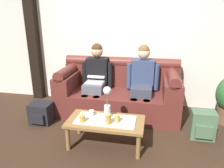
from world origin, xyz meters
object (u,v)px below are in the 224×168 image
Objects in this scene: cup_near_left at (108,119)px; coffee_table at (106,123)px; couch at (119,93)px; cup_far_left at (92,113)px; backpack_left at (41,113)px; person_left at (96,76)px; backpack_right at (203,125)px; cup_near_right at (82,118)px; person_right at (142,79)px; cup_far_center at (117,118)px; flower_vase at (107,101)px.

coffee_table is at bearing 119.18° from cup_near_left.
coffee_table is at bearing -90.00° from couch.
cup_far_left is 1.04m from backpack_left.
coffee_table is (0.41, -1.05, -0.33)m from person_left.
backpack_right is (1.72, -0.61, -0.46)m from person_left.
cup_near_right is (0.12, -1.16, -0.23)m from person_left.
cup_far_center is (-0.25, -1.07, -0.23)m from person_right.
cup_far_center is at bearing -62.17° from person_left.
cup_near_left is 0.34m from cup_near_right.
cup_near_left is at bearing -87.17° from couch.
cup_near_left reaches higher than cup_near_right.
person_right is at bearing 59.26° from cup_near_right.
person_left is at bearing 160.45° from backpack_right.
cup_far_left is at bearing -102.36° from couch.
cup_near_right is 1.06m from backpack_left.
cup_far_left is at bearing 69.82° from cup_near_right.
flower_vase is 1.42m from backpack_right.
cup_far_center reaches higher than cup_far_left.
flower_vase is 0.40m from cup_near_right.
cup_far_left is at bearing -177.72° from flower_vase.
backpack_left is (-0.89, 0.52, -0.26)m from cup_near_right.
cup_near_left is 0.32m from cup_far_left.
coffee_table is at bearing -111.24° from person_right.
coffee_table is at bearing -161.76° from backpack_right.
couch reaches higher than flower_vase.
person_right is 15.89× the size of cup_far_left.
backpack_right reaches higher than backpack_left.
couch reaches higher than backpack_left.
cup_far_left is (0.07, 0.19, -0.01)m from cup_near_right.
person_left is at bearing 40.04° from backpack_left.
couch is 1.70× the size of person_left.
couch is at bearing 28.83° from backpack_left.
cup_far_center is (0.15, -0.11, -0.19)m from flower_vase.
backpack_right is 1.19× the size of backpack_left.
person_left is 9.48× the size of cup_near_left.
person_left is 1.19m from cup_near_right.
cup_far_left is 1.59m from backpack_right.
cup_near_right is 0.45m from cup_far_center.
cup_far_left is (-0.62, -0.97, -0.24)m from person_right.
person_right is 2.84× the size of flower_vase.
person_left is at bearing 96.17° from cup_near_right.
cup_far_left is at bearing -122.55° from person_right.
coffee_table is 0.24m from cup_far_left.
cup_far_left reaches higher than backpack_left.
cup_near_left is 1.45× the size of cup_near_right.
cup_far_center is 0.27× the size of backpack_left.
flower_vase is at bearing 105.14° from cup_near_left.
cup_far_center is (0.56, -1.07, -0.23)m from person_left.
flower_vase is at bearing -66.75° from person_left.
person_left is 1.11m from backpack_left.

